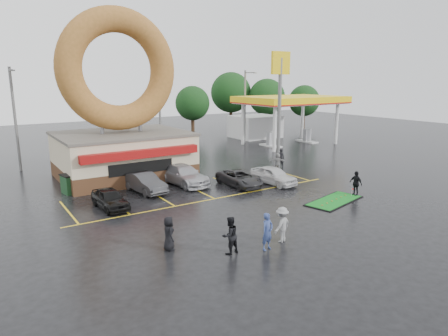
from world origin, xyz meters
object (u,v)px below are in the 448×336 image
donut_shop (121,123)px  car_black (110,199)px  streetlight_left (15,117)px  putting_green (334,201)px  car_grey (239,178)px  car_dgrey (145,183)px  shell_sign (280,85)px  streetlight_mid (160,109)px  dumpster (76,183)px  car_white (273,175)px  person_blue (267,231)px  car_silver (183,175)px  person_cameraman (356,183)px  streetlight_right (245,105)px  gas_station (275,113)px

donut_shop → car_black: size_ratio=3.66×
streetlight_left → putting_green: (16.39, -21.36, -4.75)m
car_grey → car_dgrey: bearing=161.1°
shell_sign → car_grey: 13.55m
streetlight_left → streetlight_mid: 14.04m
dumpster → putting_green: 18.18m
car_white → person_blue: bearing=-138.4°
streetlight_mid → car_silver: (-3.99, -12.92, -4.04)m
shell_sign → car_dgrey: 18.21m
person_cameraman → putting_green: person_cameraman is taller
dumpster → car_silver: bearing=-26.5°
streetlight_mid → streetlight_right: size_ratio=1.00×
streetlight_mid → streetlight_right: 12.04m
car_black → car_dgrey: size_ratio=0.87×
donut_shop → car_silver: bearing=-58.8°
car_grey → person_cameraman: (5.25, -6.62, 0.28)m
car_dgrey → car_grey: 7.11m
donut_shop → person_cameraman: donut_shop is taller
gas_station → car_black: (-26.59, -15.65, -3.07)m
putting_green → shell_sign: bearing=63.8°
car_silver → putting_green: car_silver is taller
streetlight_mid → car_silver: streetlight_mid is taller
streetlight_mid → person_cameraman: (4.63, -22.25, -3.90)m
car_silver → person_cameraman: person_cameraman is taller
shell_sign → car_white: shell_sign is taller
car_white → dumpster: bearing=148.7°
dumpster → shell_sign: bearing=-4.9°
streetlight_left → person_blue: 26.36m
car_dgrey → putting_green: (9.75, -9.01, -0.66)m
streetlight_mid → donut_shop: bearing=-131.4°
gas_station → streetlight_right: size_ratio=1.52×
donut_shop → car_grey: size_ratio=3.14×
donut_shop → car_black: (-3.59, -7.68, -3.84)m
donut_shop → streetlight_mid: 10.59m
shell_sign → car_silver: shell_sign is taller
shell_sign → person_blue: shell_sign is taller
shell_sign → person_cameraman: bearing=-108.2°
gas_station → car_dgrey: gas_station is taller
gas_station → car_white: 22.07m
gas_station → streetlight_right: (-4.00, 0.98, 1.08)m
person_cameraman → donut_shop: bearing=-140.3°
person_blue → dumpster: size_ratio=1.01×
person_cameraman → car_grey: bearing=-141.0°
donut_shop → car_silver: donut_shop is taller
streetlight_left → car_silver: (10.01, -11.92, -4.04)m
car_silver → putting_green: size_ratio=1.05×
streetlight_left → car_white: streetlight_left is taller
car_silver → car_white: (5.87, -3.75, -0.06)m
car_grey → dumpster: 11.96m
donut_shop → streetlight_right: size_ratio=1.50×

